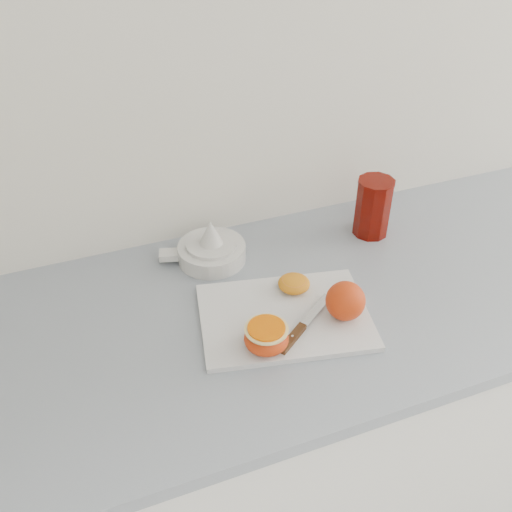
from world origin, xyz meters
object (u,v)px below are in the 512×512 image
at_px(counter, 332,416).
at_px(cutting_board, 285,317).
at_px(citrus_juicer, 211,249).
at_px(red_tumbler, 373,209).
at_px(half_orange, 266,337).

height_order(counter, cutting_board, cutting_board).
relative_size(counter, citrus_juicer, 13.36).
height_order(citrus_juicer, red_tumbler, red_tumbler).
height_order(counter, citrus_juicer, citrus_juicer).
xyz_separation_m(counter, citrus_juicer, (-0.25, 0.19, 0.47)).
height_order(half_orange, red_tumbler, red_tumbler).
bearing_deg(red_tumbler, counter, -131.82).
distance_m(cutting_board, citrus_juicer, 0.25).
relative_size(cutting_board, citrus_juicer, 1.72).
distance_m(half_orange, citrus_juicer, 0.31).
bearing_deg(citrus_juicer, counter, -37.71).
distance_m(counter, cutting_board, 0.48).
bearing_deg(red_tumbler, citrus_juicer, 175.23).
xyz_separation_m(half_orange, citrus_juicer, (-0.01, 0.31, -0.01)).
bearing_deg(half_orange, red_tumbler, 36.06).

